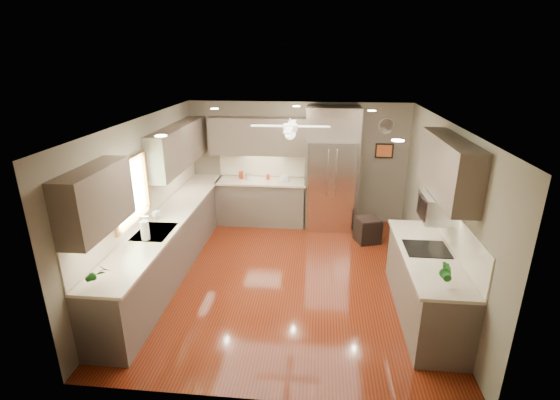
% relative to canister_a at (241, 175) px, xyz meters
% --- Properties ---
extents(floor, '(5.00, 5.00, 0.00)m').
position_rel_canister_a_xyz_m(floor, '(1.16, -2.26, -1.02)').
color(floor, '#4D130A').
rests_on(floor, ground).
extents(ceiling, '(5.00, 5.00, 0.00)m').
position_rel_canister_a_xyz_m(ceiling, '(1.16, -2.26, 1.48)').
color(ceiling, white).
rests_on(ceiling, ground).
extents(wall_back, '(4.50, 0.00, 4.50)m').
position_rel_canister_a_xyz_m(wall_back, '(1.16, 0.24, 0.23)').
color(wall_back, '#696050').
rests_on(wall_back, ground).
extents(wall_front, '(4.50, 0.00, 4.50)m').
position_rel_canister_a_xyz_m(wall_front, '(1.16, -4.76, 0.23)').
color(wall_front, '#696050').
rests_on(wall_front, ground).
extents(wall_left, '(0.00, 5.00, 5.00)m').
position_rel_canister_a_xyz_m(wall_left, '(-1.09, -2.26, 0.23)').
color(wall_left, '#696050').
rests_on(wall_left, ground).
extents(wall_right, '(0.00, 5.00, 5.00)m').
position_rel_canister_a_xyz_m(wall_right, '(3.41, -2.26, 0.23)').
color(wall_right, '#696050').
rests_on(wall_right, ground).
extents(canister_a, '(0.11, 0.11, 0.15)m').
position_rel_canister_a_xyz_m(canister_a, '(0.00, 0.00, 0.00)').
color(canister_a, '#962B10').
rests_on(canister_a, back_run).
extents(canister_b, '(0.09, 0.09, 0.13)m').
position_rel_canister_a_xyz_m(canister_b, '(0.13, -0.07, -0.01)').
color(canister_b, silver).
rests_on(canister_b, back_run).
extents(canister_d, '(0.08, 0.08, 0.11)m').
position_rel_canister_a_xyz_m(canister_d, '(0.57, -0.00, -0.02)').
color(canister_d, '#962B10').
rests_on(canister_d, back_run).
extents(soap_bottle, '(0.10, 0.10, 0.17)m').
position_rel_canister_a_xyz_m(soap_bottle, '(-0.92, -2.26, 0.01)').
color(soap_bottle, white).
rests_on(soap_bottle, left_run).
extents(potted_plant_left, '(0.19, 0.16, 0.32)m').
position_rel_canister_a_xyz_m(potted_plant_left, '(-0.78, -4.24, 0.08)').
color(potted_plant_left, '#195418').
rests_on(potted_plant_left, left_run).
extents(potted_plant_right, '(0.17, 0.14, 0.30)m').
position_rel_canister_a_xyz_m(potted_plant_right, '(3.07, -3.82, 0.07)').
color(potted_plant_right, '#195418').
rests_on(potted_plant_right, right_run).
extents(bowl, '(0.29, 0.29, 0.05)m').
position_rel_canister_a_xyz_m(bowl, '(0.92, -0.09, -0.05)').
color(bowl, '#C7B395').
rests_on(bowl, back_run).
extents(left_run, '(0.65, 4.70, 1.45)m').
position_rel_canister_a_xyz_m(left_run, '(-0.79, -2.11, -0.54)').
color(left_run, brown).
rests_on(left_run, ground).
extents(back_run, '(1.85, 0.65, 1.45)m').
position_rel_canister_a_xyz_m(back_run, '(0.44, -0.05, -0.54)').
color(back_run, brown).
rests_on(back_run, ground).
extents(uppers, '(4.50, 4.70, 0.95)m').
position_rel_canister_a_xyz_m(uppers, '(0.42, -1.55, 0.85)').
color(uppers, brown).
rests_on(uppers, wall_left).
extents(window, '(0.05, 1.12, 0.92)m').
position_rel_canister_a_xyz_m(window, '(-1.06, -2.76, 0.53)').
color(window, '#BFF2B2').
rests_on(window, wall_left).
extents(sink, '(0.50, 0.70, 0.32)m').
position_rel_canister_a_xyz_m(sink, '(-0.77, -2.76, -0.11)').
color(sink, silver).
rests_on(sink, left_run).
extents(refrigerator, '(1.06, 0.75, 2.45)m').
position_rel_canister_a_xyz_m(refrigerator, '(1.86, -0.10, 0.17)').
color(refrigerator, silver).
rests_on(refrigerator, ground).
extents(right_run, '(0.70, 2.20, 1.45)m').
position_rel_canister_a_xyz_m(right_run, '(3.09, -3.06, -0.54)').
color(right_run, brown).
rests_on(right_run, ground).
extents(microwave, '(0.43, 0.55, 0.34)m').
position_rel_canister_a_xyz_m(microwave, '(3.19, -2.81, 0.46)').
color(microwave, silver).
rests_on(microwave, wall_right).
extents(ceiling_fan, '(1.18, 1.18, 0.32)m').
position_rel_canister_a_xyz_m(ceiling_fan, '(1.16, -1.96, 1.31)').
color(ceiling_fan, white).
rests_on(ceiling_fan, ceiling).
extents(recessed_lights, '(2.84, 3.14, 0.01)m').
position_rel_canister_a_xyz_m(recessed_lights, '(1.12, -1.86, 1.47)').
color(recessed_lights, white).
rests_on(recessed_lights, ceiling).
extents(wall_clock, '(0.30, 0.03, 0.30)m').
position_rel_canister_a_xyz_m(wall_clock, '(2.91, 0.23, 1.03)').
color(wall_clock, white).
rests_on(wall_clock, wall_back).
extents(framed_print, '(0.36, 0.03, 0.30)m').
position_rel_canister_a_xyz_m(framed_print, '(2.91, 0.22, 0.53)').
color(framed_print, black).
rests_on(framed_print, wall_back).
extents(stool, '(0.53, 0.53, 0.48)m').
position_rel_canister_a_xyz_m(stool, '(2.57, -0.79, -0.78)').
color(stool, black).
rests_on(stool, ground).
extents(paper_towel, '(0.12, 0.12, 0.29)m').
position_rel_canister_a_xyz_m(paper_towel, '(-0.77, -3.03, 0.06)').
color(paper_towel, white).
rests_on(paper_towel, left_run).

